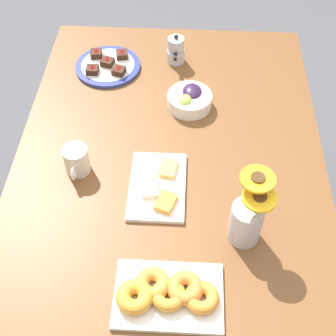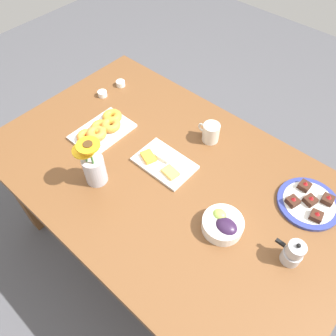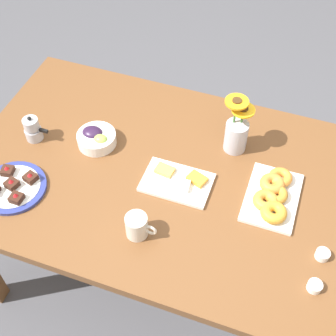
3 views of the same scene
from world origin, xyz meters
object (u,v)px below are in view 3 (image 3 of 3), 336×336
(jam_cup_berry, at_px, (315,286))
(dessert_plate, at_px, (13,187))
(flower_vase, at_px, (236,133))
(moka_pot, at_px, (33,129))
(dining_table, at_px, (168,188))
(grape_bowl, at_px, (96,138))
(croissant_platter, at_px, (273,195))
(cheese_platter, at_px, (178,182))
(coffee_mug, at_px, (137,226))
(jam_cup_honey, at_px, (323,254))

(jam_cup_berry, height_order, dessert_plate, dessert_plate)
(jam_cup_berry, xyz_separation_m, flower_vase, (-0.39, 0.51, 0.07))
(moka_pot, bearing_deg, dining_table, -0.10)
(grape_bowl, height_order, croissant_platter, grape_bowl)
(cheese_platter, relative_size, flower_vase, 1.06)
(dining_table, height_order, jam_cup_berry, jam_cup_berry)
(coffee_mug, relative_size, cheese_platter, 0.43)
(croissant_platter, bearing_deg, jam_cup_berry, -56.89)
(flower_vase, bearing_deg, grape_bowl, -162.84)
(croissant_platter, distance_m, jam_cup_honey, 0.27)
(grape_bowl, bearing_deg, croissant_platter, -3.15)
(jam_cup_berry, relative_size, flower_vase, 0.20)
(jam_cup_honey, bearing_deg, dessert_plate, -175.03)
(coffee_mug, bearing_deg, dining_table, 87.75)
(jam_cup_berry, relative_size, moka_pot, 0.40)
(dining_table, height_order, flower_vase, flower_vase)
(moka_pot, bearing_deg, cheese_platter, -2.56)
(coffee_mug, height_order, dessert_plate, coffee_mug)
(flower_vase, relative_size, moka_pot, 2.06)
(grape_bowl, bearing_deg, coffee_mug, -47.17)
(coffee_mug, xyz_separation_m, flower_vase, (0.22, 0.51, 0.04))
(croissant_platter, height_order, jam_cup_berry, croissant_platter)
(dining_table, distance_m, dessert_plate, 0.59)
(dessert_plate, bearing_deg, jam_cup_honey, 4.97)
(jam_cup_honey, bearing_deg, grape_bowl, 166.76)
(jam_cup_berry, bearing_deg, moka_pot, 166.38)
(dining_table, height_order, moka_pot, moka_pot)
(coffee_mug, height_order, cheese_platter, coffee_mug)
(dining_table, relative_size, jam_cup_honey, 33.33)
(grape_bowl, relative_size, croissant_platter, 0.56)
(moka_pot, bearing_deg, coffee_mug, -26.52)
(croissant_platter, relative_size, flower_vase, 1.15)
(cheese_platter, distance_m, moka_pot, 0.63)
(coffee_mug, distance_m, jam_cup_berry, 0.61)
(jam_cup_berry, bearing_deg, coffee_mug, 179.87)
(dining_table, xyz_separation_m, flower_vase, (0.20, 0.22, 0.17))
(dining_table, xyz_separation_m, coffee_mug, (-0.01, -0.28, 0.13))
(grape_bowl, xyz_separation_m, moka_pot, (-0.25, -0.06, 0.02))
(coffee_mug, height_order, grape_bowl, coffee_mug)
(coffee_mug, relative_size, flower_vase, 0.46)
(croissant_platter, bearing_deg, dessert_plate, -163.24)
(dessert_plate, relative_size, moka_pot, 2.09)
(grape_bowl, distance_m, croissant_platter, 0.73)
(dessert_plate, xyz_separation_m, flower_vase, (0.73, 0.48, 0.07))
(dining_table, distance_m, cheese_platter, 0.11)
(grape_bowl, distance_m, cheese_platter, 0.39)
(cheese_platter, relative_size, jam_cup_berry, 5.42)
(cheese_platter, xyz_separation_m, jam_cup_honey, (0.56, -0.13, 0.00))
(grape_bowl, height_order, dessert_plate, grape_bowl)
(jam_cup_honey, xyz_separation_m, jam_cup_berry, (-0.01, -0.12, 0.00))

